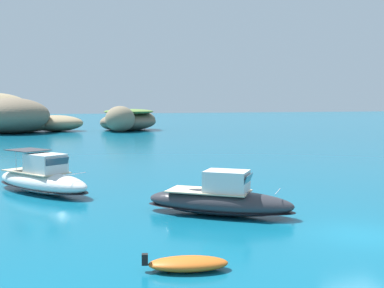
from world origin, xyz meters
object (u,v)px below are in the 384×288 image
Objects in this scene: islet_small at (128,120)px; dinghy_tender at (188,264)px; motorboat_charcoal at (220,200)px; motorboat_white at (42,180)px; islet_large at (10,116)px.

islet_small reaches higher than dinghy_tender.
motorboat_white reaches higher than motorboat_charcoal.
motorboat_white is (-17.14, -60.74, -1.13)m from islet_small.
motorboat_white is at bearing -105.76° from islet_small.
islet_small is 5.51× the size of dinghy_tender.
islet_small is 1.98× the size of motorboat_white.
motorboat_white is at bearing 104.64° from dinghy_tender.
islet_large reaches higher than motorboat_white.
motorboat_white reaches higher than dinghy_tender.
motorboat_charcoal is 2.49× the size of dinghy_tender.
islet_small is 77.41m from dinghy_tender.
islet_large is at bearing 175.98° from islet_small.
islet_small is at bearing -4.02° from islet_large.
islet_large is 3.61× the size of motorboat_charcoal.
motorboat_charcoal is at bearing -97.55° from islet_small.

